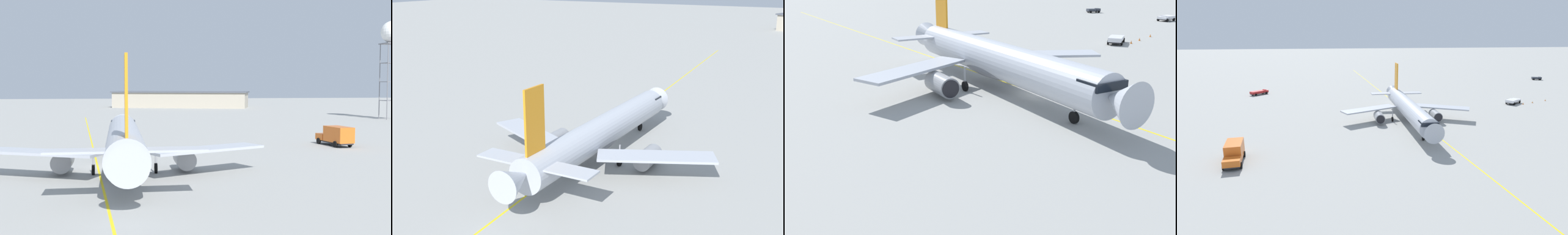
% 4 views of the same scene
% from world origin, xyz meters
% --- Properties ---
extents(ground_plane, '(600.00, 600.00, 0.00)m').
position_xyz_m(ground_plane, '(0.00, 0.00, 0.00)').
color(ground_plane, '#9E9E99').
extents(airliner_main, '(39.10, 30.79, 12.12)m').
position_xyz_m(airliner_main, '(3.89, 2.27, 3.22)').
color(airliner_main, '#B2B7C1').
rests_on(airliner_main, ground_plane).
extents(taxiway_centreline, '(198.89, 17.41, 0.01)m').
position_xyz_m(taxiway_centreline, '(6.10, -0.31, 0.00)').
color(taxiway_centreline, yellow).
rests_on(taxiway_centreline, ground_plane).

